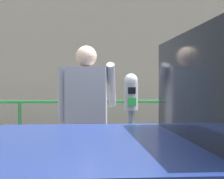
# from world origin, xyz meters

# --- Properties ---
(parking_meter) EXTENTS (0.15, 0.16, 1.42)m
(parking_meter) POSITION_xyz_m (-0.37, 0.45, 1.13)
(parking_meter) COLOR slate
(parking_meter) RESTS_ON sidewalk_curb
(pedestrian_at_meter) EXTENTS (0.67, 0.51, 1.73)m
(pedestrian_at_meter) POSITION_xyz_m (-0.85, 0.56, 1.13)
(pedestrian_at_meter) COLOR #1E233F
(pedestrian_at_meter) RESTS_ON sidewalk_curb
(background_railing) EXTENTS (24.06, 0.06, 1.02)m
(background_railing) POSITION_xyz_m (-0.00, 3.10, 0.87)
(background_railing) COLOR #1E602D
(background_railing) RESTS_ON sidewalk_curb
(backdrop_wall) EXTENTS (32.00, 0.50, 3.72)m
(backdrop_wall) POSITION_xyz_m (0.00, 6.21, 1.86)
(backdrop_wall) COLOR #ADA38E
(backdrop_wall) RESTS_ON ground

